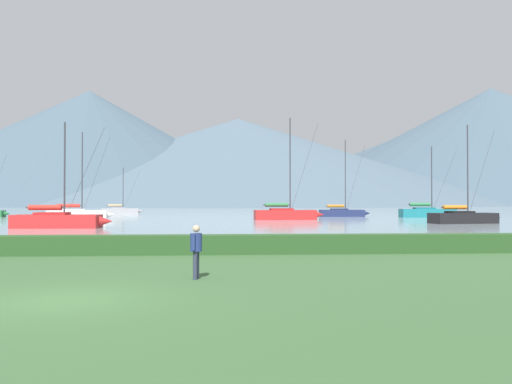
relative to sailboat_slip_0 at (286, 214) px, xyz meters
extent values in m
plane|color=#385B33|center=(-12.00, -53.83, -0.75)|extent=(1000.00, 1000.00, 0.00)
cube|color=#8C9EA3|center=(-12.00, 83.17, -0.75)|extent=(320.00, 246.00, 0.00)
cube|color=#284C23|center=(-12.00, -42.83, -0.33)|extent=(80.00, 1.20, 0.85)
cube|color=red|center=(-0.12, -0.01, -0.15)|extent=(7.81, 3.05, 1.21)
cone|color=red|center=(4.26, 0.23, -0.15)|extent=(1.37, 1.10, 1.03)
cube|color=#A52020|center=(-0.56, -0.03, 0.29)|extent=(2.95, 2.00, 0.77)
cylinder|color=#333338|center=(0.54, 0.03, 6.00)|extent=(0.15, 0.15, 12.19)
cylinder|color=#333338|center=(-1.19, -0.07, 1.11)|extent=(3.46, 0.32, 0.13)
cylinder|color=#2D7542|center=(-1.19, -0.07, 1.11)|extent=(2.96, 0.64, 0.48)
cylinder|color=#333338|center=(2.34, 0.13, 5.70)|extent=(3.65, 0.23, 11.59)
cube|color=white|center=(-26.50, 2.51, -0.18)|extent=(7.57, 3.93, 1.13)
cone|color=white|center=(-22.47, 3.37, -0.18)|extent=(1.41, 1.20, 0.96)
cube|color=silver|center=(-26.90, 2.42, 0.23)|extent=(2.98, 2.26, 0.72)
cylinder|color=#333338|center=(-25.89, 2.64, 5.14)|extent=(0.14, 0.14, 10.54)
cylinder|color=#333338|center=(-27.48, 2.30, 1.00)|extent=(3.20, 0.80, 0.12)
cylinder|color=red|center=(-27.48, 2.30, 1.00)|extent=(2.79, 1.02, 0.45)
cylinder|color=#333338|center=(-24.23, 2.99, 4.88)|extent=(3.36, 0.75, 10.03)
cube|color=black|center=(17.22, -12.33, -0.20)|extent=(7.32, 3.61, 1.10)
cone|color=black|center=(21.16, -11.61, -0.20)|extent=(1.35, 1.13, 0.94)
cube|color=black|center=(16.82, -12.40, 0.20)|extent=(2.86, 2.12, 0.70)
cylinder|color=#333338|center=(17.81, -12.22, 4.75)|extent=(0.14, 0.14, 9.81)
cylinder|color=#333338|center=(16.26, -12.50, 0.95)|extent=(3.12, 0.68, 0.12)
cylinder|color=orange|center=(16.26, -12.50, 0.95)|extent=(2.72, 0.91, 0.44)
cylinder|color=#333338|center=(19.43, -11.92, 4.51)|extent=(3.28, 0.62, 9.33)
cone|color=#236B38|center=(-39.65, 14.08, -0.27)|extent=(1.09, 0.87, 0.81)
cube|color=#9E9EA3|center=(-26.20, 30.12, -0.25)|extent=(6.66, 3.48, 1.00)
cone|color=#9E9EA3|center=(-22.66, 30.90, -0.25)|extent=(1.24, 1.06, 0.85)
cube|color=gray|center=(-26.56, 30.04, 0.11)|extent=(2.63, 1.99, 0.63)
cylinder|color=#333338|center=(-25.67, 30.24, 3.68)|extent=(0.13, 0.13, 7.78)
cylinder|color=#333338|center=(-27.06, 29.93, 0.79)|extent=(2.81, 0.72, 0.11)
cylinder|color=tan|center=(-27.06, 29.93, 0.79)|extent=(2.46, 0.91, 0.40)
cylinder|color=#333338|center=(-24.21, 30.56, 3.49)|extent=(2.95, 0.67, 7.40)
cube|color=#19707A|center=(21.42, 8.03, -0.15)|extent=(7.79, 3.11, 1.20)
cone|color=#19707A|center=(25.78, 7.75, -0.15)|extent=(1.37, 1.10, 1.02)
cube|color=#16646E|center=(20.99, 8.06, 0.29)|extent=(2.95, 2.01, 0.76)
cylinder|color=#333338|center=(22.08, 7.99, 4.66)|extent=(0.15, 0.15, 9.52)
cylinder|color=#333338|center=(20.36, 8.10, 1.10)|extent=(3.44, 0.35, 0.13)
cylinder|color=#2D7542|center=(20.36, 8.10, 1.10)|extent=(2.94, 0.67, 0.48)
cylinder|color=#333338|center=(23.87, 7.87, 4.43)|extent=(3.62, 0.27, 9.06)
cube|color=red|center=(-22.56, -18.97, -0.17)|extent=(7.48, 2.79, 1.16)
cone|color=red|center=(-18.34, -19.11, -0.17)|extent=(1.30, 1.03, 0.99)
cube|color=#A52020|center=(-22.99, -18.95, 0.25)|extent=(2.81, 1.87, 0.74)
cylinder|color=#333338|center=(-21.93, -18.99, 4.23)|extent=(0.15, 0.15, 8.69)
cylinder|color=#333338|center=(-23.59, -18.93, 1.05)|extent=(3.33, 0.24, 0.13)
cylinder|color=red|center=(-23.59, -18.93, 1.05)|extent=(2.84, 0.56, 0.47)
cylinder|color=#333338|center=(-20.19, -19.05, 4.01)|extent=(3.52, 0.15, 8.27)
cube|color=navy|center=(9.84, 11.89, -0.24)|extent=(6.61, 2.50, 1.03)
cone|color=navy|center=(13.57, 11.74, -0.24)|extent=(1.15, 0.92, 0.87)
cube|color=#1B2449|center=(9.47, 11.90, 0.14)|extent=(2.49, 1.66, 0.65)
cylinder|color=#333338|center=(10.40, 11.87, 5.28)|extent=(0.13, 0.13, 10.94)
cylinder|color=#333338|center=(8.94, 11.93, 0.83)|extent=(2.94, 0.23, 0.11)
cylinder|color=orange|center=(8.94, 11.93, 0.83)|extent=(2.51, 0.51, 0.41)
cylinder|color=#333338|center=(11.94, 11.81, 5.01)|extent=(3.10, 0.15, 10.40)
cylinder|color=#2D3347|center=(-9.00, -50.64, -0.33)|extent=(0.14, 0.14, 0.85)
cylinder|color=#2D3347|center=(-8.95, -50.47, -0.33)|extent=(0.14, 0.14, 0.85)
cylinder|color=navy|center=(-8.98, -50.56, 0.37)|extent=(0.36, 0.36, 0.55)
cylinder|color=navy|center=(-9.04, -50.79, 0.40)|extent=(0.09, 0.09, 0.50)
cylinder|color=navy|center=(-8.91, -50.33, 0.40)|extent=(0.09, 0.09, 0.50)
sphere|color=tan|center=(-8.98, -50.56, 0.79)|extent=(0.22, 0.22, 0.22)
cone|color=#425666|center=(132.08, 313.40, 25.92)|extent=(266.72, 266.72, 53.34)
cone|color=#425666|center=(-79.97, 230.52, 30.55)|extent=(225.41, 225.41, 62.61)
cone|color=#4C6070|center=(2.23, 246.94, 24.52)|extent=(298.68, 298.68, 50.56)
cone|color=#425666|center=(174.95, 283.84, 38.62)|extent=(306.51, 306.51, 78.75)
camera|label=1|loc=(-8.23, -67.03, 1.65)|focal=37.60mm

